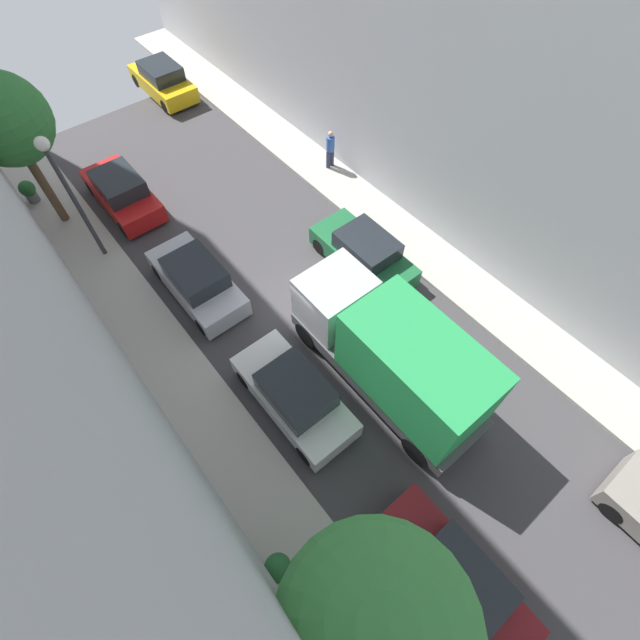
% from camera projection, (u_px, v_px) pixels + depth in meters
% --- Properties ---
extents(ground, '(32.00, 32.00, 0.00)m').
position_uv_depth(ground, '(314.00, 310.00, 16.14)').
color(ground, '#423F42').
extents(sidewalk_left, '(2.00, 44.00, 0.15)m').
position_uv_depth(sidewalk_left, '(191.00, 391.00, 14.32)').
color(sidewalk_left, '#B7B2A8').
rests_on(sidewalk_left, ground).
extents(sidewalk_right, '(2.00, 44.00, 0.15)m').
position_uv_depth(sidewalk_right, '(413.00, 243.00, 17.84)').
color(sidewalk_right, '#B7B2A8').
rests_on(sidewalk_right, ground).
extents(parked_car_left_1, '(1.78, 4.20, 1.57)m').
position_uv_depth(parked_car_left_1, '(452.00, 580.00, 10.88)').
color(parked_car_left_1, maroon).
rests_on(parked_car_left_1, ground).
extents(parked_car_left_2, '(1.78, 4.20, 1.57)m').
position_uv_depth(parked_car_left_2, '(295.00, 395.00, 13.55)').
color(parked_car_left_2, white).
rests_on(parked_car_left_2, ground).
extents(parked_car_left_3, '(1.78, 4.20, 1.57)m').
position_uv_depth(parked_car_left_3, '(197.00, 280.00, 15.98)').
color(parked_car_left_3, silver).
rests_on(parked_car_left_3, ground).
extents(parked_car_left_4, '(1.78, 4.20, 1.57)m').
position_uv_depth(parked_car_left_4, '(122.00, 192.00, 18.53)').
color(parked_car_left_4, red).
rests_on(parked_car_left_4, ground).
extents(parked_car_right_2, '(1.78, 4.20, 1.57)m').
position_uv_depth(parked_car_right_2, '(364.00, 253.00, 16.68)').
color(parked_car_right_2, '#1E6638').
rests_on(parked_car_right_2, ground).
extents(parked_car_right_3, '(1.78, 4.20, 1.57)m').
position_uv_depth(parked_car_right_3, '(163.00, 80.00, 23.26)').
color(parked_car_right_3, gold).
rests_on(parked_car_right_3, ground).
extents(delivery_truck, '(2.26, 6.60, 3.38)m').
position_uv_depth(delivery_truck, '(393.00, 355.00, 13.08)').
color(delivery_truck, '#4C4C51').
rests_on(delivery_truck, ground).
extents(pedestrian, '(0.40, 0.36, 1.72)m').
position_uv_depth(pedestrian, '(330.00, 148.00, 19.58)').
color(pedestrian, '#2D334C').
rests_on(pedestrian, sidewalk_right).
extents(street_tree_0, '(3.00, 3.00, 5.86)m').
position_uv_depth(street_tree_0, '(4.00, 121.00, 14.91)').
color(street_tree_0, brown).
rests_on(street_tree_0, sidewalk_left).
extents(street_tree_2, '(3.24, 3.24, 6.32)m').
position_uv_depth(street_tree_2, '(376.00, 628.00, 6.96)').
color(street_tree_2, brown).
rests_on(street_tree_2, sidewalk_left).
extents(potted_plant_1, '(0.67, 0.67, 1.03)m').
position_uv_depth(potted_plant_1, '(278.00, 568.00, 11.00)').
color(potted_plant_1, '#B2A899').
rests_on(potted_plant_1, sidewalk_left).
extents(potted_plant_2, '(0.63, 0.63, 0.95)m').
position_uv_depth(potted_plant_2, '(28.00, 191.00, 18.66)').
color(potted_plant_2, slate).
rests_on(potted_plant_2, sidewalk_left).
extents(lamp_post, '(0.44, 0.44, 4.99)m').
position_uv_depth(lamp_post, '(65.00, 183.00, 14.70)').
color(lamp_post, '#333338').
rests_on(lamp_post, sidewalk_left).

